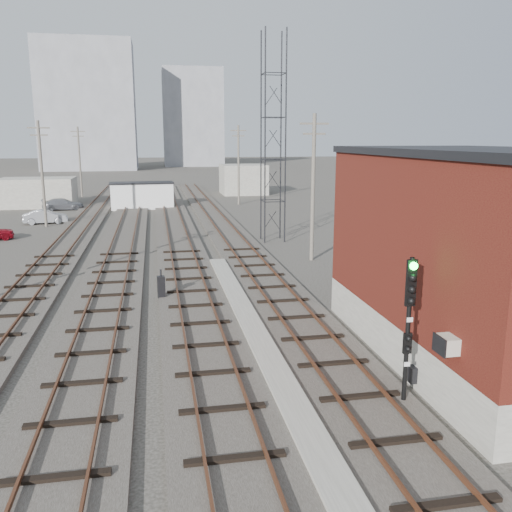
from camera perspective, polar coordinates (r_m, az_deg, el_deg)
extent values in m
plane|color=#282621|center=(64.73, -7.82, 5.49)|extent=(320.00, 320.00, 0.00)
cube|color=#332D28|center=(44.21, -3.17, 2.58)|extent=(3.20, 90.00, 0.20)
cube|color=#4C2816|center=(44.08, -4.10, 2.85)|extent=(0.07, 90.00, 0.12)
cube|color=#4C2816|center=(44.27, -2.25, 2.91)|extent=(0.07, 90.00, 0.12)
cube|color=#332D28|center=(43.88, -8.36, 2.40)|extent=(3.20, 90.00, 0.20)
cube|color=#4C2816|center=(43.82, -9.31, 2.66)|extent=(0.07, 90.00, 0.12)
cube|color=#4C2816|center=(43.87, -7.43, 2.73)|extent=(0.07, 90.00, 0.12)
cube|color=#332D28|center=(43.92, -13.58, 2.19)|extent=(3.20, 90.00, 0.20)
cube|color=#4C2816|center=(43.92, -14.53, 2.45)|extent=(0.07, 90.00, 0.12)
cube|color=#4C2816|center=(43.84, -12.66, 2.53)|extent=(0.07, 90.00, 0.12)
cube|color=#332D28|center=(44.31, -18.75, 1.97)|extent=(3.20, 90.00, 0.20)
cube|color=#4C2816|center=(44.39, -19.69, 2.22)|extent=(0.07, 90.00, 0.12)
cube|color=#4C2816|center=(44.18, -17.85, 2.30)|extent=(0.07, 90.00, 0.12)
cube|color=gray|center=(19.99, 0.55, -9.46)|extent=(0.90, 28.00, 0.26)
cube|color=gray|center=(20.53, 21.46, -7.91)|extent=(6.00, 12.00, 1.50)
cube|color=#572214|center=(19.65, 22.26, 1.73)|extent=(6.00, 12.00, 5.50)
cube|color=black|center=(19.38, 22.95, 10.04)|extent=(6.20, 12.20, 0.25)
cube|color=beige|center=(15.22, 19.45, -8.78)|extent=(0.45, 0.62, 0.45)
cube|color=black|center=(17.55, 16.09, -11.87)|extent=(0.20, 0.35, 0.50)
cylinder|color=black|center=(39.26, 0.96, 12.23)|extent=(0.10, 0.10, 15.00)
cylinder|color=black|center=(39.59, 3.14, 12.22)|extent=(0.10, 0.10, 15.00)
cylinder|color=black|center=(40.73, 0.53, 12.23)|extent=(0.10, 0.10, 15.00)
cylinder|color=black|center=(41.04, 2.63, 12.22)|extent=(0.10, 0.10, 15.00)
cylinder|color=#595147|center=(50.20, -21.59, 7.97)|extent=(0.24, 0.24, 9.00)
cube|color=#595147|center=(50.11, -21.95, 12.41)|extent=(1.80, 0.12, 0.12)
cube|color=#595147|center=(50.10, -21.89, 11.73)|extent=(1.40, 0.12, 0.12)
cylinder|color=#595147|center=(74.87, -18.05, 9.37)|extent=(0.24, 0.24, 9.00)
cube|color=#595147|center=(74.81, -18.25, 12.35)|extent=(1.80, 0.12, 0.12)
cube|color=#595147|center=(74.81, -18.22, 11.89)|extent=(1.40, 0.12, 0.12)
cylinder|color=#595147|center=(33.75, 6.02, 7.06)|extent=(0.24, 0.24, 9.00)
cube|color=#595147|center=(33.63, 6.17, 13.69)|extent=(1.80, 0.12, 0.12)
cube|color=#595147|center=(33.62, 6.15, 12.67)|extent=(1.40, 0.12, 0.12)
cylinder|color=#595147|center=(63.02, -1.85, 9.52)|extent=(0.24, 0.24, 9.00)
cube|color=#595147|center=(62.96, -1.88, 13.07)|extent=(1.80, 0.12, 0.12)
cube|color=#595147|center=(62.95, -1.87, 12.52)|extent=(1.40, 0.12, 0.12)
cube|color=gray|center=(140.21, -17.28, 14.81)|extent=(22.00, 14.00, 30.00)
cube|color=gray|center=(154.71, -6.69, 14.23)|extent=(16.00, 12.00, 26.00)
cube|color=gray|center=(65.77, -22.00, 6.22)|extent=(8.00, 5.00, 3.20)
cube|color=gray|center=(75.40, -1.35, 8.07)|extent=(6.00, 6.00, 4.00)
cube|color=gray|center=(16.70, 15.23, -14.81)|extent=(0.40, 0.40, 0.10)
cylinder|color=black|center=(15.86, 15.66, -7.89)|extent=(0.13, 0.13, 4.38)
cube|color=black|center=(15.41, 16.01, -2.74)|extent=(0.28, 0.10, 1.32)
sphere|color=#0CE533|center=(15.21, 16.27, -1.03)|extent=(0.22, 0.22, 0.22)
sphere|color=black|center=(15.29, 16.20, -2.22)|extent=(0.22, 0.22, 0.22)
sphere|color=black|center=(15.37, 16.13, -3.41)|extent=(0.22, 0.22, 0.22)
sphere|color=black|center=(15.46, 16.05, -4.58)|extent=(0.22, 0.22, 0.22)
cube|color=black|center=(15.94, 15.64, -8.84)|extent=(0.24, 0.09, 0.60)
cube|color=white|center=(15.65, 15.89, -6.48)|extent=(0.18, 0.02, 0.13)
cube|color=white|center=(16.11, 15.61, -10.91)|extent=(0.18, 0.02, 0.13)
cube|color=black|center=(26.00, -9.94, -3.26)|extent=(0.38, 0.38, 1.08)
cylinder|color=black|center=(25.82, -10.00, -1.75)|extent=(0.09, 0.09, 0.33)
cube|color=white|center=(60.77, -11.91, 6.21)|extent=(6.76, 3.14, 2.75)
cube|color=black|center=(60.64, -11.97, 7.55)|extent=(7.00, 3.37, 0.13)
imported|color=#97999E|center=(52.39, -21.28, 3.87)|extent=(3.95, 1.83, 1.25)
imported|color=slate|center=(61.90, -19.66, 5.16)|extent=(4.45, 2.28, 1.24)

